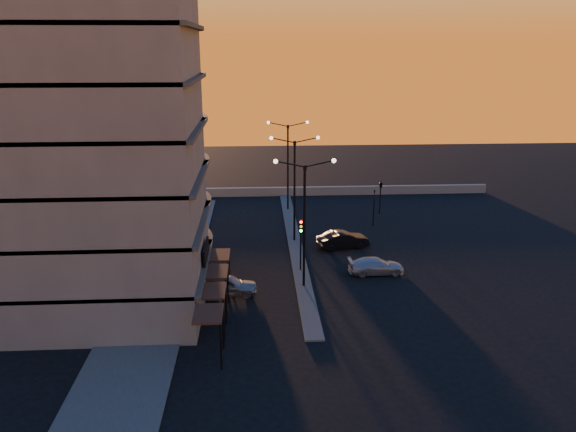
% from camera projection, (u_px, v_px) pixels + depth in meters
% --- Properties ---
extents(ground, '(120.00, 120.00, 0.00)m').
position_uv_depth(ground, '(304.00, 287.00, 41.05)').
color(ground, black).
rests_on(ground, ground).
extents(sidewalk_west, '(5.00, 40.00, 0.12)m').
position_uv_depth(sidewalk_west, '(167.00, 268.00, 44.26)').
color(sidewalk_west, '#464644').
rests_on(sidewalk_west, ground).
extents(median, '(1.20, 36.00, 0.12)m').
position_uv_depth(median, '(294.00, 240.00, 50.58)').
color(median, '#464644').
rests_on(median, ground).
extents(parapet, '(44.00, 0.50, 1.00)m').
position_uv_depth(parapet, '(302.00, 191.00, 65.83)').
color(parapet, slate).
rests_on(parapet, ground).
extents(building, '(14.35, 17.08, 25.00)m').
position_uv_depth(building, '(93.00, 125.00, 36.81)').
color(building, slate).
rests_on(building, ground).
extents(streetlamp_near, '(4.32, 0.32, 9.51)m').
position_uv_depth(streetlamp_near, '(304.00, 214.00, 39.41)').
color(streetlamp_near, black).
rests_on(streetlamp_near, ground).
extents(streetlamp_mid, '(4.32, 0.32, 9.51)m').
position_uv_depth(streetlamp_mid, '(295.00, 181.00, 48.96)').
color(streetlamp_mid, black).
rests_on(streetlamp_mid, ground).
extents(streetlamp_far, '(4.32, 0.32, 9.51)m').
position_uv_depth(streetlamp_far, '(288.00, 158.00, 58.51)').
color(streetlamp_far, black).
rests_on(streetlamp_far, ground).
extents(traffic_light_main, '(0.28, 0.44, 4.25)m').
position_uv_depth(traffic_light_main, '(301.00, 237.00, 42.94)').
color(traffic_light_main, black).
rests_on(traffic_light_main, ground).
extents(signal_east_a, '(0.13, 0.16, 3.60)m').
position_uv_depth(signal_east_a, '(374.00, 207.00, 54.29)').
color(signal_east_a, black).
rests_on(signal_east_a, ground).
extents(signal_east_b, '(0.42, 1.99, 3.60)m').
position_uv_depth(signal_east_b, '(381.00, 185.00, 57.86)').
color(signal_east_b, black).
rests_on(signal_east_b, ground).
extents(car_hatchback, '(4.21, 1.78, 1.42)m').
position_uv_depth(car_hatchback, '(228.00, 285.00, 39.56)').
color(car_hatchback, '#95989C').
rests_on(car_hatchback, ground).
extents(car_sedan, '(4.74, 2.62, 1.48)m').
position_uv_depth(car_sedan, '(343.00, 240.00, 48.70)').
color(car_sedan, black).
rests_on(car_sedan, ground).
extents(car_wagon, '(4.36, 1.90, 1.25)m').
position_uv_depth(car_wagon, '(376.00, 266.00, 43.26)').
color(car_wagon, '#B8BAC1').
rests_on(car_wagon, ground).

